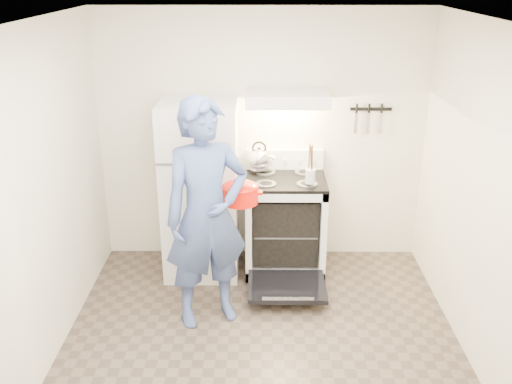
# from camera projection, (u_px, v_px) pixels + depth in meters

# --- Properties ---
(floor) EXTENTS (3.60, 3.60, 0.00)m
(floor) POSITION_uv_depth(u_px,v_px,m) (261.00, 360.00, 4.40)
(floor) COLOR brown
(floor) RESTS_ON ground
(back_wall) EXTENTS (3.20, 0.02, 2.50)m
(back_wall) POSITION_uv_depth(u_px,v_px,m) (262.00, 138.00, 5.61)
(back_wall) COLOR beige
(back_wall) RESTS_ON ground
(refrigerator) EXTENTS (0.70, 0.70, 1.70)m
(refrigerator) POSITION_uv_depth(u_px,v_px,m) (201.00, 189.00, 5.43)
(refrigerator) COLOR silver
(refrigerator) RESTS_ON floor
(stove_body) EXTENTS (0.76, 0.65, 0.92)m
(stove_body) POSITION_uv_depth(u_px,v_px,m) (285.00, 225.00, 5.60)
(stove_body) COLOR silver
(stove_body) RESTS_ON floor
(cooktop) EXTENTS (0.76, 0.65, 0.03)m
(cooktop) POSITION_uv_depth(u_px,v_px,m) (286.00, 180.00, 5.42)
(cooktop) COLOR black
(cooktop) RESTS_ON stove_body
(backsplash) EXTENTS (0.76, 0.07, 0.20)m
(backsplash) POSITION_uv_depth(u_px,v_px,m) (285.00, 159.00, 5.64)
(backsplash) COLOR silver
(backsplash) RESTS_ON cooktop
(oven_door) EXTENTS (0.70, 0.54, 0.04)m
(oven_door) POSITION_uv_depth(u_px,v_px,m) (287.00, 286.00, 5.17)
(oven_door) COLOR black
(oven_door) RESTS_ON floor
(oven_rack) EXTENTS (0.60, 0.52, 0.01)m
(oven_rack) POSITION_uv_depth(u_px,v_px,m) (285.00, 227.00, 5.60)
(oven_rack) COLOR slate
(oven_rack) RESTS_ON stove_body
(range_hood) EXTENTS (0.76, 0.50, 0.12)m
(range_hood) POSITION_uv_depth(u_px,v_px,m) (287.00, 98.00, 5.20)
(range_hood) COLOR silver
(range_hood) RESTS_ON back_wall
(knife_strip) EXTENTS (0.40, 0.02, 0.03)m
(knife_strip) POSITION_uv_depth(u_px,v_px,m) (371.00, 109.00, 5.47)
(knife_strip) COLOR black
(knife_strip) RESTS_ON back_wall
(pizza_stone) EXTENTS (0.35, 0.35, 0.02)m
(pizza_stone) POSITION_uv_depth(u_px,v_px,m) (289.00, 228.00, 5.55)
(pizza_stone) COLOR #91674C
(pizza_stone) RESTS_ON oven_rack
(tea_kettle) EXTENTS (0.26, 0.21, 0.31)m
(tea_kettle) POSITION_uv_depth(u_px,v_px,m) (259.00, 157.00, 5.52)
(tea_kettle) COLOR #BABABF
(tea_kettle) RESTS_ON cooktop
(utensil_jar) EXTENTS (0.11, 0.11, 0.13)m
(utensil_jar) POSITION_uv_depth(u_px,v_px,m) (310.00, 176.00, 5.20)
(utensil_jar) COLOR silver
(utensil_jar) RESTS_ON cooktop
(person) EXTENTS (0.83, 0.70, 1.93)m
(person) POSITION_uv_depth(u_px,v_px,m) (207.00, 215.00, 4.58)
(person) COLOR navy
(person) RESTS_ON floor
(dutch_oven) EXTENTS (0.37, 0.30, 0.24)m
(dutch_oven) POSITION_uv_depth(u_px,v_px,m) (240.00, 195.00, 4.74)
(dutch_oven) COLOR red
(dutch_oven) RESTS_ON person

